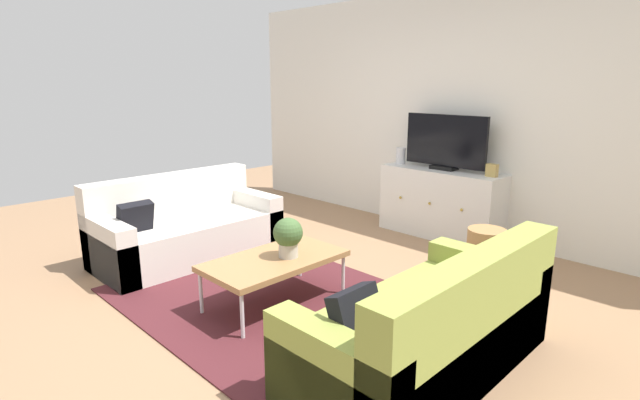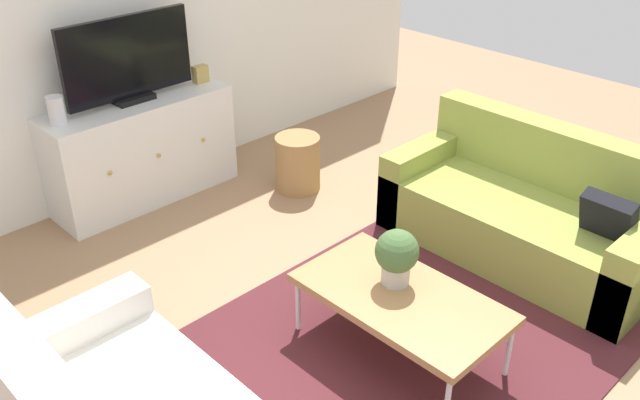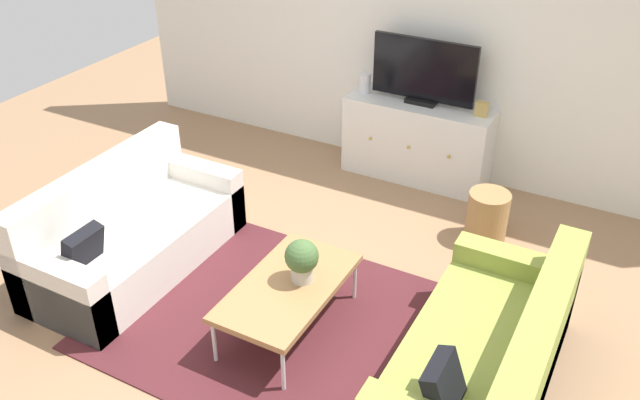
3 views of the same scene
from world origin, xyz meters
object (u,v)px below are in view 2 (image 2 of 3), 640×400
object	(u,v)px
mantel_clock	(200,74)
potted_plant	(397,255)
flat_screen_tv	(128,60)
tv_console	(142,150)
couch_right_side	(530,213)
wicker_basket	(298,163)
coffee_table	(401,299)
glass_vase	(56,110)

from	to	relation	value
mantel_clock	potted_plant	bearing A→B (deg)	-101.61
flat_screen_tv	potted_plant	bearing A→B (deg)	-87.95
tv_console	flat_screen_tv	size ratio (longest dim) A/B	1.42
couch_right_side	wicker_basket	xyz separation A→B (m)	(-0.51, 1.67, -0.06)
coffee_table	flat_screen_tv	distance (m)	2.55
coffee_table	glass_vase	world-z (taller)	glass_vase
tv_console	wicker_basket	world-z (taller)	tv_console
wicker_basket	couch_right_side	bearing A→B (deg)	-73.02
potted_plant	mantel_clock	bearing A→B (deg)	78.39
flat_screen_tv	couch_right_side	bearing A→B (deg)	-59.47
tv_console	glass_vase	world-z (taller)	glass_vase
tv_console	wicker_basket	distance (m)	1.15
couch_right_side	wicker_basket	distance (m)	1.75
mantel_clock	wicker_basket	bearing A→B (deg)	-64.44
wicker_basket	mantel_clock	bearing A→B (deg)	115.56
flat_screen_tv	mantel_clock	xyz separation A→B (m)	(0.57, -0.02, -0.23)
mantel_clock	wicker_basket	world-z (taller)	mantel_clock
tv_console	flat_screen_tv	bearing A→B (deg)	90.00
potted_plant	wicker_basket	bearing A→B (deg)	63.56
potted_plant	mantel_clock	xyz separation A→B (m)	(0.48, 2.34, 0.27)
flat_screen_tv	mantel_clock	bearing A→B (deg)	-2.02
flat_screen_tv	glass_vase	xyz separation A→B (m)	(-0.57, -0.02, -0.20)
potted_plant	wicker_basket	xyz separation A→B (m)	(0.82, 1.64, -0.35)
couch_right_side	flat_screen_tv	bearing A→B (deg)	120.53
coffee_table	mantel_clock	world-z (taller)	mantel_clock
flat_screen_tv	coffee_table	bearing A→B (deg)	-89.38
glass_vase	wicker_basket	bearing A→B (deg)	-25.54
tv_console	mantel_clock	bearing A→B (deg)	0.00
tv_console	mantel_clock	size ratio (longest dim) A/B	10.55
couch_right_side	glass_vase	bearing A→B (deg)	129.79
potted_plant	tv_console	bearing A→B (deg)	92.07
flat_screen_tv	wicker_basket	xyz separation A→B (m)	(0.90, -0.72, -0.85)
glass_vase	mantel_clock	size ratio (longest dim) A/B	1.46
flat_screen_tv	mantel_clock	size ratio (longest dim) A/B	7.42
couch_right_side	tv_console	world-z (taller)	couch_right_side
potted_plant	tv_console	world-z (taller)	tv_console
coffee_table	tv_console	xyz separation A→B (m)	(-0.03, 2.43, 0.02)
couch_right_side	flat_screen_tv	size ratio (longest dim) A/B	1.81
couch_right_side	mantel_clock	xyz separation A→B (m)	(-0.85, 2.37, 0.56)
mantel_clock	couch_right_side	bearing A→B (deg)	-70.38
mantel_clock	wicker_basket	distance (m)	0.99
glass_vase	mantel_clock	distance (m)	1.13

